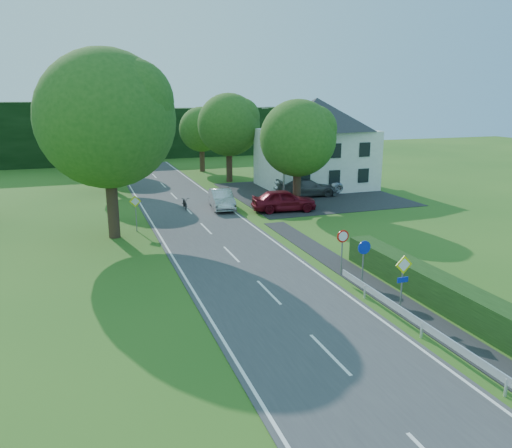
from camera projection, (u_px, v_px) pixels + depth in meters
name	position (u px, v px, depth m)	size (l,w,h in m)	color
road	(222.00, 245.00, 30.28)	(7.00, 80.00, 0.04)	#3B3A3D
parking_pad	(309.00, 194.00, 46.01)	(14.00, 16.00, 0.04)	#232326
line_edge_left	(168.00, 250.00, 29.22)	(0.12, 80.00, 0.01)	white
line_edge_right	(272.00, 239.00, 31.32)	(0.12, 80.00, 0.01)	white
line_centre	(222.00, 244.00, 30.27)	(0.12, 80.00, 0.01)	white
tree_main	(108.00, 146.00, 30.54)	(9.40, 9.40, 11.64)	#255118
tree_left_far	(110.00, 146.00, 45.85)	(7.00, 7.00, 8.58)	#255118
tree_right_far	(229.00, 138.00, 51.48)	(7.40, 7.40, 9.09)	#255118
tree_left_back	(108.00, 138.00, 57.03)	(6.60, 6.60, 8.07)	#255118
tree_right_back	(202.00, 139.00, 58.65)	(6.20, 6.20, 7.56)	#255118
tree_right_mid	(298.00, 155.00, 39.25)	(7.00, 7.00, 8.58)	#255118
treeline_right	(190.00, 132.00, 73.97)	(30.00, 5.00, 7.00)	black
house_white	(316.00, 142.00, 48.29)	(10.60, 8.40, 8.60)	silver
streetlight	(283.00, 150.00, 40.89)	(2.03, 0.18, 8.00)	gray
sign_priority_right	(403.00, 274.00, 20.24)	(0.78, 0.09, 2.59)	gray
sign_roundabout	(364.00, 255.00, 23.01)	(0.64, 0.08, 2.37)	gray
sign_speed_limit	(343.00, 242.00, 24.81)	(0.64, 0.11, 2.37)	gray
sign_priority_left	(135.00, 206.00, 32.95)	(0.78, 0.09, 2.44)	gray
moving_car	(222.00, 199.00, 39.77)	(1.62, 4.64, 1.53)	#AFAFB4
motorcycle	(185.00, 203.00, 39.73)	(0.63, 1.79, 0.94)	black
parked_car_red	(284.00, 200.00, 38.86)	(2.02, 5.01, 1.71)	maroon
parked_car_silver_a	(299.00, 184.00, 46.34)	(1.69, 4.86, 1.60)	silver
parked_car_grey	(307.00, 187.00, 44.66)	(2.18, 5.36, 1.55)	#4C4E52
parked_car_silver_b	(345.00, 182.00, 47.51)	(2.50, 5.41, 1.50)	#B4B2BA
parasol	(313.00, 181.00, 46.96)	(2.01, 2.05, 1.85)	#BF3A0F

